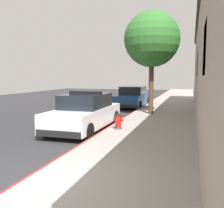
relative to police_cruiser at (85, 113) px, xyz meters
name	(u,v)px	position (x,y,z in m)	size (l,w,h in m)	color
ground_plane	(64,115)	(-3.13, 4.07, -0.84)	(29.65, 60.00, 0.20)	#2B2B2D
sidewalk_pavement	(162,117)	(2.87, 4.07, -0.66)	(3.55, 60.00, 0.16)	gray
curb_painted_edge	(130,115)	(1.05, 4.07, -0.66)	(0.08, 60.00, 0.16)	maroon
police_cruiser	(85,113)	(0.00, 0.00, 0.00)	(1.94, 4.84, 1.68)	white
parked_car_silver_ahead	(133,97)	(0.15, 8.88, 0.00)	(1.94, 4.84, 1.56)	navy
fire_hydrant	(118,121)	(1.56, -0.23, -0.23)	(0.44, 0.40, 0.76)	#4C4C51
street_tree	(152,39)	(2.18, 4.57, 3.64)	(3.15, 3.15, 5.82)	brown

